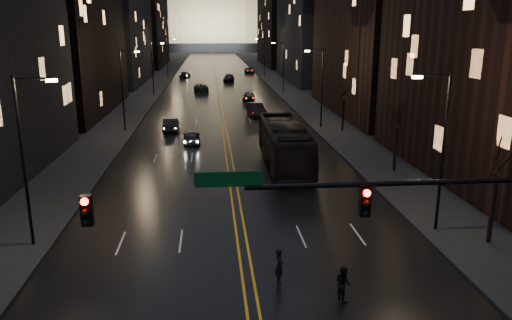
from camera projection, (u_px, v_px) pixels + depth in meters
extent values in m
cube|color=black|center=(215.00, 68.00, 142.77)|extent=(20.00, 320.00, 0.02)
cube|color=black|center=(166.00, 68.00, 141.51)|extent=(8.00, 320.00, 0.16)
cube|color=black|center=(264.00, 67.00, 143.99)|extent=(8.00, 320.00, 0.16)
cube|color=orange|center=(215.00, 68.00, 142.77)|extent=(0.62, 320.00, 0.01)
cube|color=black|center=(56.00, 5.00, 64.18)|extent=(12.00, 30.00, 28.00)
cube|color=black|center=(113.00, 34.00, 101.78)|extent=(12.00, 34.00, 20.00)
cube|color=black|center=(143.00, 25.00, 147.46)|extent=(12.00, 40.00, 24.00)
cube|color=black|center=(316.00, 19.00, 104.72)|extent=(12.00, 34.00, 26.00)
cube|color=black|center=(283.00, 28.00, 151.43)|extent=(12.00, 40.00, 22.00)
cube|color=black|center=(212.00, 46.00, 257.75)|extent=(90.00, 50.00, 4.00)
cube|color=#DCBD7F|center=(211.00, 18.00, 254.16)|extent=(80.00, 36.00, 24.00)
cylinder|color=black|center=(425.00, 183.00, 16.55)|extent=(12.00, 0.18, 0.18)
cube|color=black|center=(87.00, 210.00, 15.73)|extent=(0.35, 0.30, 1.00)
cube|color=black|center=(365.00, 201.00, 16.53)|extent=(0.35, 0.30, 1.00)
sphere|color=#FF0705|center=(84.00, 202.00, 15.47)|extent=(0.24, 0.24, 0.24)
sphere|color=#FF0705|center=(367.00, 193.00, 16.26)|extent=(0.24, 0.24, 0.24)
cube|color=#053F14|center=(229.00, 179.00, 15.90)|extent=(2.20, 0.06, 0.50)
cylinder|color=black|center=(443.00, 155.00, 27.10)|extent=(0.16, 0.16, 9.00)
cylinder|color=black|center=(434.00, 75.00, 25.91)|extent=(1.80, 0.10, 0.10)
cube|color=#F8DB95|center=(417.00, 77.00, 25.86)|extent=(0.50, 0.25, 0.15)
cylinder|color=black|center=(24.00, 164.00, 25.15)|extent=(0.16, 0.16, 9.00)
cylinder|color=black|center=(32.00, 78.00, 24.13)|extent=(1.80, 0.10, 0.10)
cube|color=#F8DB95|center=(52.00, 80.00, 24.23)|extent=(0.50, 0.25, 0.15)
cylinder|color=black|center=(322.00, 89.00, 55.97)|extent=(0.16, 0.16, 9.00)
cylinder|color=black|center=(315.00, 50.00, 54.79)|extent=(1.80, 0.10, 0.10)
cube|color=#F8DB95|center=(307.00, 51.00, 54.73)|extent=(0.50, 0.25, 0.15)
cylinder|color=black|center=(123.00, 91.00, 54.02)|extent=(0.16, 0.16, 9.00)
cylinder|color=black|center=(128.00, 51.00, 53.00)|extent=(1.80, 0.10, 0.10)
cube|color=#F8DB95|center=(137.00, 52.00, 53.11)|extent=(0.50, 0.25, 0.15)
cylinder|color=black|center=(283.00, 68.00, 84.84)|extent=(0.16, 0.16, 9.00)
cylinder|color=black|center=(278.00, 42.00, 83.66)|extent=(1.80, 0.10, 0.10)
cube|color=#F8DB95|center=(273.00, 43.00, 83.61)|extent=(0.50, 0.25, 0.15)
cylinder|color=black|center=(153.00, 69.00, 82.90)|extent=(0.16, 0.16, 9.00)
cylinder|color=black|center=(157.00, 43.00, 81.87)|extent=(1.80, 0.10, 0.10)
cube|color=#F8DB95|center=(162.00, 43.00, 81.98)|extent=(0.50, 0.25, 0.15)
cylinder|color=black|center=(264.00, 58.00, 113.72)|extent=(0.16, 0.16, 9.00)
cylinder|color=black|center=(261.00, 39.00, 112.53)|extent=(1.80, 0.10, 0.10)
cube|color=#F8DB95|center=(257.00, 39.00, 112.48)|extent=(0.50, 0.25, 0.15)
cylinder|color=black|center=(167.00, 59.00, 111.77)|extent=(0.16, 0.16, 9.00)
cylinder|color=black|center=(170.00, 39.00, 110.75)|extent=(1.80, 0.10, 0.10)
cube|color=#F8DB95|center=(174.00, 39.00, 110.85)|extent=(0.50, 0.25, 0.15)
cylinder|color=black|center=(492.00, 214.00, 26.05)|extent=(0.24, 0.24, 3.50)
cylinder|color=black|center=(395.00, 151.00, 39.53)|extent=(0.24, 0.24, 3.50)
cylinder|color=black|center=(343.00, 116.00, 54.93)|extent=(0.24, 0.24, 3.50)
imported|color=black|center=(284.00, 144.00, 41.37)|extent=(3.21, 13.24, 3.68)
imported|color=black|center=(192.00, 137.00, 49.31)|extent=(1.81, 4.13, 1.38)
imported|color=black|center=(171.00, 125.00, 55.50)|extent=(1.63, 4.53, 1.49)
imported|color=black|center=(201.00, 88.00, 89.93)|extent=(2.84, 5.54, 1.50)
imported|color=black|center=(185.00, 75.00, 115.24)|extent=(2.54, 5.02, 1.40)
imported|color=black|center=(256.00, 110.00, 65.03)|extent=(2.47, 5.33, 1.69)
imported|color=black|center=(249.00, 96.00, 78.29)|extent=(2.37, 4.67, 1.52)
imported|color=black|center=(229.00, 78.00, 106.07)|extent=(2.71, 5.58, 1.57)
imported|color=black|center=(249.00, 70.00, 126.98)|extent=(2.53, 5.15, 1.41)
imported|color=black|center=(279.00, 266.00, 22.38)|extent=(0.43, 0.63, 1.65)
imported|color=black|center=(343.00, 283.00, 20.96)|extent=(0.64, 0.85, 1.56)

